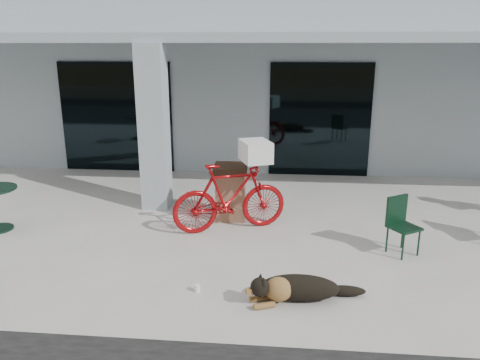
# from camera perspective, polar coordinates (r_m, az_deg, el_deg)

# --- Properties ---
(ground) EXTENTS (80.00, 80.00, 0.00)m
(ground) POSITION_cam_1_polar(r_m,az_deg,el_deg) (7.06, -2.91, -9.78)
(ground) COLOR #BCB8B1
(ground) RESTS_ON ground
(building) EXTENTS (22.00, 7.00, 4.50)m
(building) POSITION_cam_1_polar(r_m,az_deg,el_deg) (14.83, 1.77, 12.91)
(building) COLOR #9DAAB2
(building) RESTS_ON ground
(storefront_glass_left) EXTENTS (2.80, 0.06, 2.70)m
(storefront_glass_left) POSITION_cam_1_polar(r_m,az_deg,el_deg) (12.12, -14.80, 7.39)
(storefront_glass_left) COLOR black
(storefront_glass_left) RESTS_ON ground
(storefront_glass_right) EXTENTS (2.40, 0.06, 2.70)m
(storefront_glass_right) POSITION_cam_1_polar(r_m,az_deg,el_deg) (11.42, 9.69, 7.18)
(storefront_glass_right) COLOR black
(storefront_glass_right) RESTS_ON ground
(column) EXTENTS (0.50, 0.50, 3.12)m
(column) POSITION_cam_1_polar(r_m,az_deg,el_deg) (9.05, -10.44, 6.19)
(column) COLOR #9DAAB2
(column) RESTS_ON ground
(overhang) EXTENTS (22.00, 2.80, 0.18)m
(overhang) POSITION_cam_1_polar(r_m,az_deg,el_deg) (9.92, -0.09, 16.87)
(overhang) COLOR #9DAAB2
(overhang) RESTS_ON column
(bicycle) EXTENTS (2.05, 1.25, 1.19)m
(bicycle) POSITION_cam_1_polar(r_m,az_deg,el_deg) (7.95, -1.24, -2.10)
(bicycle) COLOR #980C0F
(bicycle) RESTS_ON ground
(laundry_basket) EXTENTS (0.63, 0.72, 0.35)m
(laundry_basket) POSITION_cam_1_polar(r_m,az_deg,el_deg) (7.87, 1.89, 3.54)
(laundry_basket) COLOR white
(laundry_basket) RESTS_ON bicycle
(dog) EXTENTS (1.20, 0.77, 0.38)m
(dog) POSITION_cam_1_polar(r_m,az_deg,el_deg) (6.02, 7.32, -12.71)
(dog) COLOR black
(dog) RESTS_ON ground
(cup_near_dog) EXTENTS (0.08, 0.08, 0.10)m
(cup_near_dog) POSITION_cam_1_polar(r_m,az_deg,el_deg) (6.25, -5.24, -12.99)
(cup_near_dog) COLOR white
(cup_near_dog) RESTS_ON ground
(cafe_chair_far_a) EXTENTS (0.57, 0.59, 0.89)m
(cafe_chair_far_a) POSITION_cam_1_polar(r_m,az_deg,el_deg) (7.51, 19.38, -5.39)
(cafe_chair_far_a) COLOR black
(cafe_chair_far_a) RESTS_ON ground
(trash_receptacle) EXTENTS (0.62, 0.62, 1.01)m
(trash_receptacle) POSITION_cam_1_polar(r_m,az_deg,el_deg) (8.53, -1.12, -1.46)
(trash_receptacle) COLOR #855E45
(trash_receptacle) RESTS_ON ground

